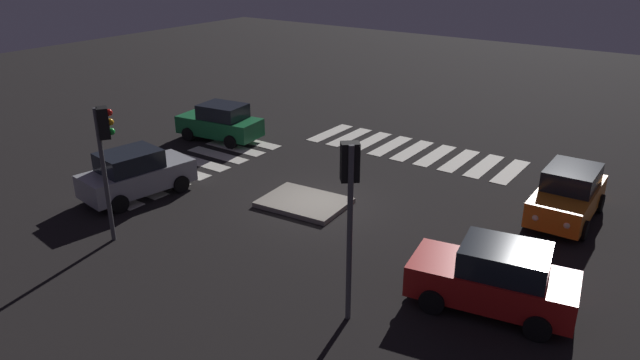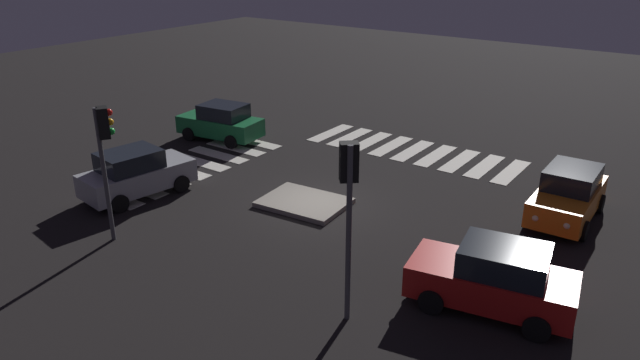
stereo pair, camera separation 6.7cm
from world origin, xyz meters
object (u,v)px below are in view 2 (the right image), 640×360
traffic_island (304,202)px  car_silver (136,173)px  traffic_light_north (105,141)px  traffic_light_west (349,189)px  car_green (221,122)px  car_red (494,278)px  car_orange (568,195)px

traffic_island → car_silver: size_ratio=0.74×
traffic_light_north → traffic_light_west: (-8.39, -0.79, 0.22)m
car_green → car_silver: 7.09m
traffic_light_west → car_silver: bearing=38.8°
car_red → traffic_island: bearing=-26.5°
car_red → car_orange: size_ratio=1.06×
car_orange → traffic_light_west: 10.13m
car_orange → traffic_light_west: size_ratio=0.90×
traffic_island → traffic_light_west: bearing=136.0°
traffic_light_north → traffic_light_west: bearing=-51.9°
traffic_light_west → car_green: bearing=14.9°
car_red → car_silver: bearing=-7.3°
traffic_island → car_orange: (-8.11, -4.41, 0.81)m
traffic_island → car_silver: (5.67, 3.00, 0.81)m
car_green → traffic_light_north: traffic_light_north is taller
car_silver → car_red: 13.68m
car_silver → traffic_light_west: (-10.71, 1.87, 2.68)m
traffic_island → car_silver: car_silver is taller
traffic_island → traffic_light_west: size_ratio=0.68×
car_green → traffic_light_west: size_ratio=0.90×
car_silver → car_orange: 15.64m
car_green → traffic_island: bearing=147.2°
car_green → traffic_light_north: 10.72m
car_silver → car_orange: bearing=-53.0°
traffic_island → car_red: size_ratio=0.72×
car_green → traffic_light_north: (-4.50, 9.41, 2.47)m
traffic_light_north → car_silver: bearing=73.8°
traffic_island → traffic_light_west: (-5.04, 4.87, 3.49)m
car_green → car_silver: bearing=100.6°
car_silver → traffic_light_north: (-2.33, 2.67, 2.45)m
traffic_island → traffic_light_west: 7.83m
traffic_light_west → traffic_light_north: bearing=54.1°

